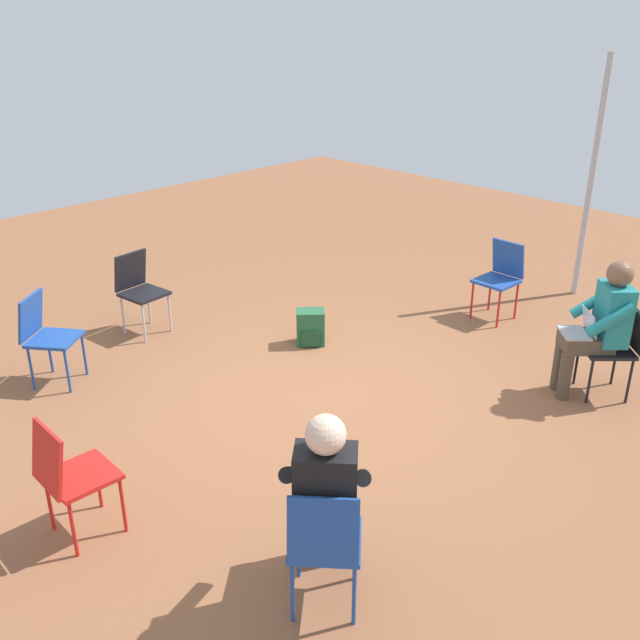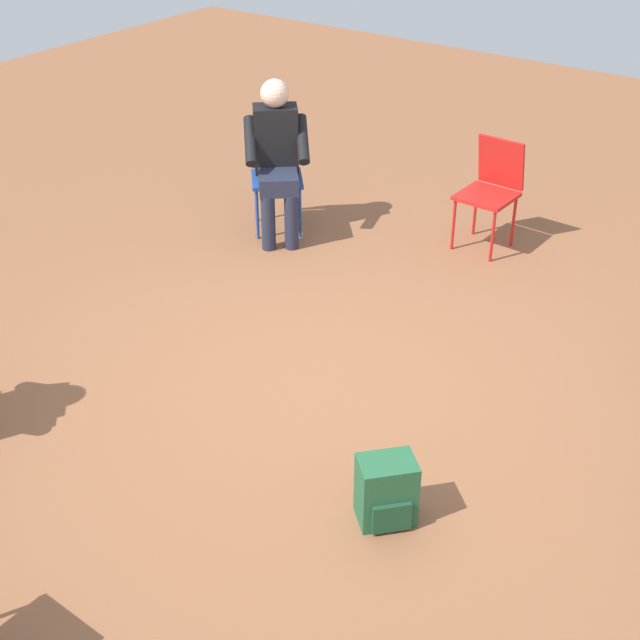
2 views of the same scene
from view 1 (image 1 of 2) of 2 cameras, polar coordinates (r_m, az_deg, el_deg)
name	(u,v)px [view 1 (image 1 of 2)]	position (r m, az deg, el deg)	size (l,w,h in m)	color
ground_plane	(327,397)	(6.31, 0.60, -6.19)	(15.32, 15.32, 0.00)	brown
chair_southwest	(324,541)	(4.06, 0.35, -17.24)	(0.59, 0.58, 0.85)	#1E4799
chair_west	(69,472)	(4.81, -19.44, -11.43)	(0.45, 0.41, 0.85)	red
chair_southeast	(616,343)	(6.65, 22.61, -1.70)	(0.58, 0.58, 0.85)	black
chair_northwest	(46,332)	(6.79, -21.10, -0.93)	(0.57, 0.58, 0.85)	#1E4799
chair_north	(139,287)	(7.60, -14.27, 2.59)	(0.44, 0.48, 0.85)	black
chair_east	(501,274)	(7.95, 14.25, 3.56)	(0.45, 0.41, 0.85)	#1E4799
person_with_laptop	(600,322)	(6.51, 21.50, -0.16)	(0.64, 0.64, 1.24)	#4C4233
person_in_black	(326,492)	(4.07, 0.52, -13.59)	(0.63, 0.63, 1.24)	#23283D
backpack_near_laptop_user	(310,329)	(7.21, -0.77, -0.74)	(0.34, 0.34, 0.36)	#235B38
tent_pole_far	(591,180)	(8.68, 20.88, 10.39)	(0.07, 0.07, 2.72)	#B2B2B7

